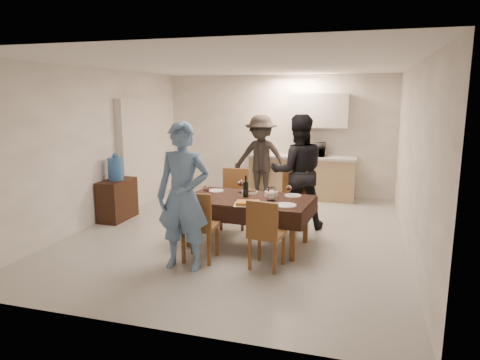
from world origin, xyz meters
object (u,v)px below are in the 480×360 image
(microwave, at_px, (312,149))
(person_near, at_px, (183,196))
(console, at_px, (117,200))
(savoury_tart, at_px, (248,203))
(dining_table, at_px, (248,200))
(person_far, at_px, (298,172))
(water_jug, at_px, (116,169))
(water_pitcher, at_px, (271,194))
(person_kitchen, at_px, (261,158))
(wine_bottle, at_px, (246,186))

(microwave, height_order, person_near, person_near)
(console, distance_m, savoury_tart, 2.86)
(dining_table, bearing_deg, person_far, 67.26)
(water_jug, xyz_separation_m, savoury_tart, (2.65, -1.01, -0.18))
(water_pitcher, height_order, savoury_tart, water_pitcher)
(microwave, height_order, person_kitchen, person_kitchen)
(person_near, distance_m, person_kitchen, 3.79)
(water_pitcher, relative_size, person_kitchen, 0.10)
(dining_table, xyz_separation_m, person_kitchen, (-0.47, 2.73, 0.22))
(water_pitcher, distance_m, microwave, 3.25)
(water_jug, bearing_deg, savoury_tart, -20.77)
(savoury_tart, relative_size, person_kitchen, 0.21)
(microwave, relative_size, person_near, 0.29)
(dining_table, xyz_separation_m, water_jug, (-2.55, 0.63, 0.24))
(console, height_order, microwave, microwave)
(water_pitcher, bearing_deg, wine_bottle, 165.96)
(console, bearing_deg, person_near, -39.92)
(water_jug, bearing_deg, water_pitcher, -13.11)
(console, distance_m, person_near, 2.67)
(wine_bottle, xyz_separation_m, savoury_tart, (0.15, -0.43, -0.14))
(water_jug, relative_size, water_pitcher, 2.17)
(wine_bottle, height_order, person_far, person_far)
(console, bearing_deg, dining_table, -13.78)
(microwave, bearing_deg, savoury_tart, 83.39)
(water_jug, xyz_separation_m, water_pitcher, (2.90, -0.68, -0.11))
(water_jug, xyz_separation_m, person_near, (2.00, -1.68, 0.02))
(wine_bottle, bearing_deg, savoury_tart, -70.77)
(person_far, bearing_deg, microwave, -106.82)
(microwave, bearing_deg, person_kitchen, 24.53)
(person_near, bearing_deg, dining_table, 59.81)
(savoury_tart, distance_m, person_near, 0.95)
(dining_table, relative_size, console, 2.46)
(water_pitcher, height_order, person_far, person_far)
(dining_table, distance_m, savoury_tart, 0.40)
(water_jug, height_order, water_pitcher, water_jug)
(water_jug, distance_m, person_far, 3.13)
(console, relative_size, water_pitcher, 4.16)
(water_pitcher, bearing_deg, savoury_tart, -127.15)
(wine_bottle, bearing_deg, person_kitchen, 98.96)
(dining_table, xyz_separation_m, microwave, (0.51, 3.18, 0.39))
(water_pitcher, xyz_separation_m, person_kitchen, (-0.82, 2.78, 0.09))
(water_pitcher, xyz_separation_m, person_near, (-0.90, -1.00, 0.13))
(savoury_tart, relative_size, microwave, 0.68)
(water_pitcher, bearing_deg, console, 166.89)
(savoury_tart, height_order, person_near, person_near)
(wine_bottle, height_order, person_near, person_near)
(wine_bottle, relative_size, person_near, 0.17)
(wine_bottle, bearing_deg, microwave, 79.82)
(person_near, bearing_deg, person_kitchen, 86.29)
(dining_table, distance_m, microwave, 3.25)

